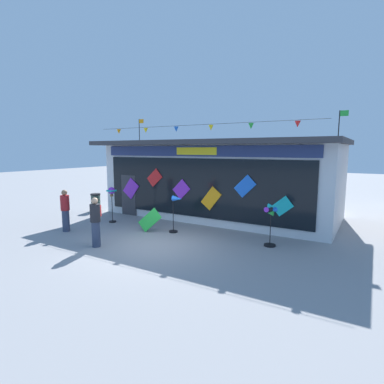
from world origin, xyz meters
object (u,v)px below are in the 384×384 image
(trash_bin, at_px, (96,202))
(person_near_camera, at_px, (96,221))
(display_kite_on_ground, at_px, (150,220))
(wind_spinner_left, at_px, (176,207))
(wind_spinner_far_left, at_px, (112,195))
(person_mid_plaza, at_px, (65,210))
(wind_spinner_center_left, at_px, (270,220))
(kite_shop_building, at_px, (220,178))

(trash_bin, bearing_deg, person_near_camera, -41.33)
(trash_bin, xyz_separation_m, display_kite_on_ground, (5.14, -1.81, 0.01))
(wind_spinner_left, xyz_separation_m, display_kite_on_ground, (-0.97, -0.44, -0.53))
(wind_spinner_far_left, xyz_separation_m, trash_bin, (-2.65, 1.39, -0.75))
(wind_spinner_far_left, distance_m, person_mid_plaza, 2.16)
(wind_spinner_left, distance_m, wind_spinner_center_left, 3.67)
(kite_shop_building, xyz_separation_m, wind_spinner_center_left, (3.66, -3.67, -0.95))
(display_kite_on_ground, bearing_deg, kite_shop_building, 77.40)
(wind_spinner_far_left, distance_m, trash_bin, 3.08)
(wind_spinner_left, distance_m, person_mid_plaza, 4.44)
(trash_bin, height_order, display_kite_on_ground, display_kite_on_ground)
(wind_spinner_far_left, xyz_separation_m, display_kite_on_ground, (2.50, -0.42, -0.74))
(kite_shop_building, height_order, display_kite_on_ground, kite_shop_building)
(wind_spinner_left, xyz_separation_m, person_mid_plaza, (-3.91, -2.10, -0.16))
(kite_shop_building, xyz_separation_m, person_mid_plaza, (-3.91, -5.99, -1.00))
(trash_bin, bearing_deg, wind_spinner_left, -12.64)
(wind_spinner_center_left, bearing_deg, wind_spinner_left, -176.52)
(kite_shop_building, height_order, wind_spinner_center_left, kite_shop_building)
(trash_bin, relative_size, display_kite_on_ground, 1.02)
(wind_spinner_far_left, height_order, person_mid_plaza, person_mid_plaza)
(kite_shop_building, relative_size, display_kite_on_ground, 12.33)
(wind_spinner_far_left, bearing_deg, wind_spinner_center_left, 1.92)
(wind_spinner_far_left, relative_size, trash_bin, 1.70)
(person_mid_plaza, bearing_deg, kite_shop_building, 3.08)
(wind_spinner_far_left, height_order, wind_spinner_left, wind_spinner_far_left)
(wind_spinner_left, distance_m, trash_bin, 6.28)
(wind_spinner_far_left, bearing_deg, person_near_camera, -52.95)
(wind_spinner_left, bearing_deg, person_near_camera, -115.58)
(wind_spinner_far_left, bearing_deg, trash_bin, 152.36)
(person_mid_plaza, bearing_deg, trash_bin, 68.61)
(person_near_camera, bearing_deg, trash_bin, 106.37)
(wind_spinner_center_left, height_order, display_kite_on_ground, wind_spinner_center_left)
(person_mid_plaza, height_order, trash_bin, person_mid_plaza)
(person_near_camera, bearing_deg, display_kite_on_ground, 48.56)
(kite_shop_building, bearing_deg, trash_bin, -157.57)
(person_mid_plaza, height_order, display_kite_on_ground, person_mid_plaza)
(person_near_camera, bearing_deg, wind_spinner_center_left, -1.08)
(wind_spinner_left, xyz_separation_m, trash_bin, (-6.11, 1.37, -0.54))
(wind_spinner_center_left, relative_size, trash_bin, 1.58)
(person_near_camera, distance_m, trash_bin, 6.35)
(person_mid_plaza, bearing_deg, wind_spinner_left, -25.56)
(kite_shop_building, xyz_separation_m, trash_bin, (-6.11, -2.52, -1.38))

